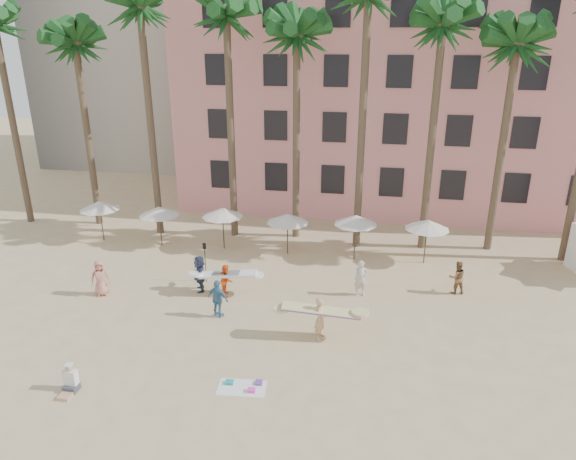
# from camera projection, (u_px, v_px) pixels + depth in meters

# --- Properties ---
(ground) EXTENTS (120.00, 120.00, 0.00)m
(ground) POSITION_uv_depth(u_px,v_px,m) (254.00, 384.00, 19.26)
(ground) COLOR #D1B789
(ground) RESTS_ON ground
(pink_hotel) EXTENTS (35.00, 14.00, 16.00)m
(pink_hotel) POSITION_uv_depth(u_px,v_px,m) (422.00, 96.00, 39.21)
(pink_hotel) COLOR pink
(pink_hotel) RESTS_ON ground
(palm_row) EXTENTS (44.40, 5.40, 16.30)m
(palm_row) POSITION_uv_depth(u_px,v_px,m) (322.00, 23.00, 28.43)
(palm_row) COLOR brown
(palm_row) RESTS_ON ground
(umbrella_row) EXTENTS (22.50, 2.70, 2.73)m
(umbrella_row) POSITION_uv_depth(u_px,v_px,m) (254.00, 215.00, 30.46)
(umbrella_row) COLOR #332B23
(umbrella_row) RESTS_ON ground
(beach_towel) EXTENTS (1.88, 1.16, 0.14)m
(beach_towel) POSITION_uv_depth(u_px,v_px,m) (243.00, 387.00, 19.08)
(beach_towel) COLOR white
(beach_towel) RESTS_ON ground
(carrier_yellow) EXTENTS (3.39, 1.03, 1.93)m
(carrier_yellow) POSITION_uv_depth(u_px,v_px,m) (321.00, 316.00, 21.88)
(carrier_yellow) COLOR tan
(carrier_yellow) RESTS_ON ground
(carrier_white) EXTENTS (3.11, 1.11, 1.64)m
(carrier_white) POSITION_uv_depth(u_px,v_px,m) (226.00, 279.00, 25.67)
(carrier_white) COLOR #FD5A1A
(carrier_white) RESTS_ON ground
(beachgoers) EXTENTS (18.65, 5.23, 1.90)m
(beachgoers) POSITION_uv_depth(u_px,v_px,m) (249.00, 280.00, 25.51)
(beachgoers) COLOR beige
(beachgoers) RESTS_ON ground
(paddle) EXTENTS (0.18, 0.04, 2.23)m
(paddle) POSITION_uv_depth(u_px,v_px,m) (205.00, 257.00, 26.89)
(paddle) COLOR black
(paddle) RESTS_ON ground
(seated_man) EXTENTS (0.49, 0.86, 1.11)m
(seated_man) POSITION_uv_depth(u_px,v_px,m) (70.00, 382.00, 18.76)
(seated_man) COLOR #3F3F4C
(seated_man) RESTS_ON ground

